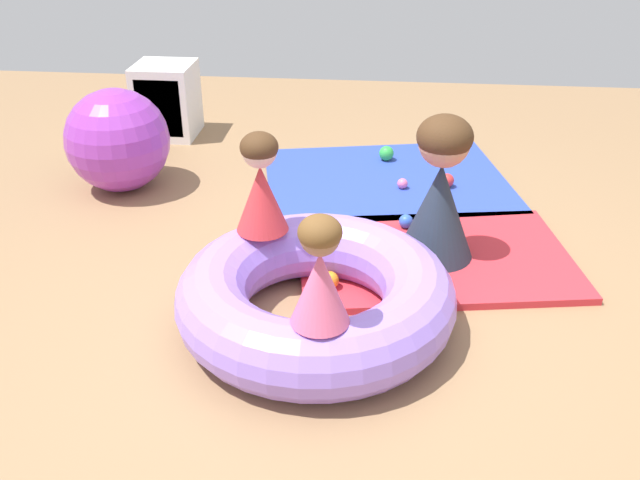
{
  "coord_description": "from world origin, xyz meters",
  "views": [
    {
      "loc": [
        0.16,
        -2.78,
        1.94
      ],
      "look_at": [
        -0.12,
        0.08,
        0.35
      ],
      "focal_mm": 39.03,
      "sensor_mm": 36.0,
      "label": 1
    }
  ],
  "objects_px": {
    "play_ball_orange": "(330,280)",
    "exercise_ball_large": "(118,140)",
    "play_ball_pink": "(402,184)",
    "play_ball_red": "(447,180)",
    "inflatable_cushion": "(316,296)",
    "child_in_pink": "(320,272)",
    "adult_seated": "(440,190)",
    "play_ball_green": "(386,153)",
    "play_ball_blue": "(406,221)",
    "child_in_red": "(261,184)",
    "storage_cube": "(166,101)",
    "play_ball_teal": "(422,275)",
    "play_ball_yellow": "(452,225)"
  },
  "relations": [
    {
      "from": "inflatable_cushion",
      "to": "adult_seated",
      "type": "relative_size",
      "value": 1.63
    },
    {
      "from": "play_ball_red",
      "to": "play_ball_orange",
      "type": "relative_size",
      "value": 1.03
    },
    {
      "from": "child_in_pink",
      "to": "play_ball_blue",
      "type": "bearing_deg",
      "value": -0.33
    },
    {
      "from": "play_ball_teal",
      "to": "play_ball_orange",
      "type": "height_order",
      "value": "play_ball_teal"
    },
    {
      "from": "play_ball_green",
      "to": "play_ball_orange",
      "type": "distance_m",
      "value": 1.73
    },
    {
      "from": "child_in_pink",
      "to": "exercise_ball_large",
      "type": "xyz_separation_m",
      "value": [
        -1.5,
        1.85,
        -0.22
      ]
    },
    {
      "from": "inflatable_cushion",
      "to": "play_ball_red",
      "type": "distance_m",
      "value": 1.71
    },
    {
      "from": "child_in_red",
      "to": "play_ball_blue",
      "type": "distance_m",
      "value": 1.09
    },
    {
      "from": "inflatable_cushion",
      "to": "play_ball_yellow",
      "type": "distance_m",
      "value": 1.16
    },
    {
      "from": "child_in_red",
      "to": "play_ball_yellow",
      "type": "relative_size",
      "value": 5.59
    },
    {
      "from": "inflatable_cushion",
      "to": "play_ball_blue",
      "type": "xyz_separation_m",
      "value": [
        0.43,
        0.96,
        -0.09
      ]
    },
    {
      "from": "inflatable_cushion",
      "to": "play_ball_orange",
      "type": "xyz_separation_m",
      "value": [
        0.04,
        0.27,
        -0.08
      ]
    },
    {
      "from": "exercise_ball_large",
      "to": "child_in_pink",
      "type": "bearing_deg",
      "value": -51.05
    },
    {
      "from": "play_ball_pink",
      "to": "play_ball_yellow",
      "type": "distance_m",
      "value": 0.64
    },
    {
      "from": "adult_seated",
      "to": "play_ball_green",
      "type": "height_order",
      "value": "adult_seated"
    },
    {
      "from": "adult_seated",
      "to": "play_ball_green",
      "type": "distance_m",
      "value": 1.39
    },
    {
      "from": "play_ball_blue",
      "to": "play_ball_green",
      "type": "bearing_deg",
      "value": 97.19
    },
    {
      "from": "play_ball_green",
      "to": "play_ball_yellow",
      "type": "distance_m",
      "value": 1.12
    },
    {
      "from": "inflatable_cushion",
      "to": "play_ball_orange",
      "type": "bearing_deg",
      "value": 80.89
    },
    {
      "from": "play_ball_yellow",
      "to": "storage_cube",
      "type": "relative_size",
      "value": 0.16
    },
    {
      "from": "child_in_pink",
      "to": "play_ball_red",
      "type": "distance_m",
      "value": 2.14
    },
    {
      "from": "play_ball_orange",
      "to": "play_ball_blue",
      "type": "bearing_deg",
      "value": 60.82
    },
    {
      "from": "play_ball_teal",
      "to": "storage_cube",
      "type": "distance_m",
      "value": 2.82
    },
    {
      "from": "adult_seated",
      "to": "play_ball_blue",
      "type": "height_order",
      "value": "adult_seated"
    },
    {
      "from": "child_in_red",
      "to": "adult_seated",
      "type": "height_order",
      "value": "child_in_red"
    },
    {
      "from": "inflatable_cushion",
      "to": "play_ball_pink",
      "type": "xyz_separation_m",
      "value": [
        0.41,
        1.51,
        -0.09
      ]
    },
    {
      "from": "child_in_pink",
      "to": "play_ball_yellow",
      "type": "bearing_deg",
      "value": -10.38
    },
    {
      "from": "adult_seated",
      "to": "storage_cube",
      "type": "bearing_deg",
      "value": 5.11
    },
    {
      "from": "child_in_red",
      "to": "play_ball_yellow",
      "type": "bearing_deg",
      "value": 123.04
    },
    {
      "from": "child_in_pink",
      "to": "play_ball_orange",
      "type": "xyz_separation_m",
      "value": [
        -0.02,
        0.7,
        -0.47
      ]
    },
    {
      "from": "play_ball_teal",
      "to": "storage_cube",
      "type": "bearing_deg",
      "value": 133.0
    },
    {
      "from": "play_ball_blue",
      "to": "inflatable_cushion",
      "type": "bearing_deg",
      "value": -114.05
    },
    {
      "from": "child_in_red",
      "to": "storage_cube",
      "type": "relative_size",
      "value": 0.89
    },
    {
      "from": "play_ball_orange",
      "to": "exercise_ball_large",
      "type": "relative_size",
      "value": 0.13
    },
    {
      "from": "play_ball_orange",
      "to": "play_ball_teal",
      "type": "bearing_deg",
      "value": 11.36
    },
    {
      "from": "play_ball_yellow",
      "to": "play_ball_orange",
      "type": "bearing_deg",
      "value": -134.33
    },
    {
      "from": "inflatable_cushion",
      "to": "play_ball_pink",
      "type": "distance_m",
      "value": 1.56
    },
    {
      "from": "play_ball_blue",
      "to": "play_ball_orange",
      "type": "relative_size",
      "value": 0.92
    },
    {
      "from": "play_ball_pink",
      "to": "play_ball_red",
      "type": "height_order",
      "value": "play_ball_red"
    },
    {
      "from": "play_ball_green",
      "to": "play_ball_pink",
      "type": "bearing_deg",
      "value": -76.69
    },
    {
      "from": "play_ball_red",
      "to": "play_ball_blue",
      "type": "relative_size",
      "value": 1.12
    },
    {
      "from": "play_ball_red",
      "to": "storage_cube",
      "type": "height_order",
      "value": "storage_cube"
    },
    {
      "from": "child_in_pink",
      "to": "play_ball_orange",
      "type": "relative_size",
      "value": 5.16
    },
    {
      "from": "inflatable_cushion",
      "to": "adult_seated",
      "type": "bearing_deg",
      "value": 48.75
    },
    {
      "from": "adult_seated",
      "to": "play_ball_pink",
      "type": "relative_size",
      "value": 11.48
    },
    {
      "from": "child_in_red",
      "to": "play_ball_red",
      "type": "xyz_separation_m",
      "value": [
        0.99,
        1.24,
        -0.49
      ]
    },
    {
      "from": "play_ball_red",
      "to": "exercise_ball_large",
      "type": "bearing_deg",
      "value": -176.46
    },
    {
      "from": "adult_seated",
      "to": "play_ball_green",
      "type": "relative_size",
      "value": 7.54
    },
    {
      "from": "play_ball_yellow",
      "to": "play_ball_blue",
      "type": "distance_m",
      "value": 0.27
    },
    {
      "from": "play_ball_yellow",
      "to": "play_ball_orange",
      "type": "distance_m",
      "value": 0.93
    }
  ]
}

